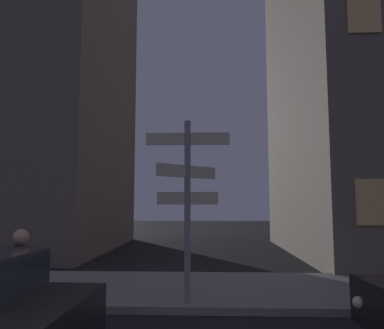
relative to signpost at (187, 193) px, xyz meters
name	(u,v)px	position (x,y,z in m)	size (l,w,h in m)	color
sidewalk_kerb	(169,289)	(-0.49, 1.36, -2.10)	(40.00, 3.39, 0.14)	gray
signpost	(187,193)	(0.00, 0.00, 0.00)	(1.63, 1.08, 3.43)	gray
cyclist	(22,292)	(-2.19, -1.92, -1.42)	(1.82, 0.36, 1.61)	black
building_left_block	(3,82)	(-8.83, 8.79, 5.22)	(10.31, 9.17, 14.79)	#6B6056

